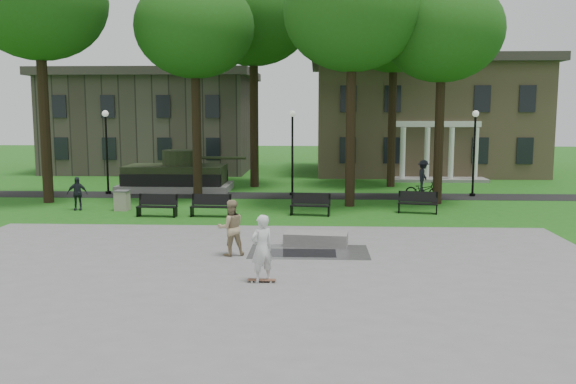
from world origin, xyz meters
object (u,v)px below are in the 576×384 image
(trash_bin, at_px, (122,200))
(cyclist, at_px, (423,183))
(friend_watching, at_px, (231,228))
(skateboarder, at_px, (262,248))
(park_bench_0, at_px, (157,205))
(concrete_block, at_px, (316,239))

(trash_bin, bearing_deg, cyclist, 16.19)
(friend_watching, bearing_deg, skateboarder, 92.24)
(friend_watching, bearing_deg, trash_bin, -74.56)
(park_bench_0, bearing_deg, skateboarder, -56.41)
(concrete_block, height_order, cyclist, cyclist)
(friend_watching, relative_size, park_bench_0, 1.00)
(cyclist, relative_size, park_bench_0, 1.15)
(concrete_block, distance_m, skateboarder, 4.97)
(friend_watching, xyz_separation_m, trash_bin, (-6.45, 8.87, -0.45))
(friend_watching, distance_m, cyclist, 15.71)
(skateboarder, xyz_separation_m, cyclist, (7.22, 16.26, -0.10))
(skateboarder, distance_m, park_bench_0, 11.78)
(skateboarder, distance_m, cyclist, 17.79)
(skateboarder, xyz_separation_m, park_bench_0, (-5.62, 10.34, -0.44))
(concrete_block, relative_size, trash_bin, 2.29)
(concrete_block, xyz_separation_m, trash_bin, (-9.23, 7.23, 0.24))
(concrete_block, xyz_separation_m, friend_watching, (-2.78, -1.64, 0.69))
(concrete_block, height_order, friend_watching, friend_watching)
(skateboarder, relative_size, friend_watching, 1.03)
(trash_bin, bearing_deg, friend_watching, -54.00)
(skateboarder, height_order, trash_bin, skateboarder)
(skateboarder, xyz_separation_m, friend_watching, (-1.28, 3.04, -0.02))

